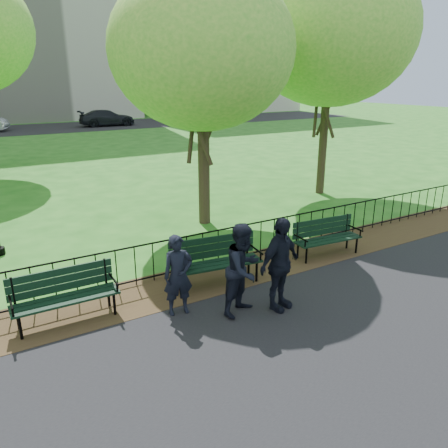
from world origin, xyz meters
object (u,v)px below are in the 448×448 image
park_bench_left_a (64,290)px  person_right (280,264)px  tree_near_e (202,51)px  person_mid (243,269)px  park_bench_main (204,258)px  sedan_dark (107,118)px  park_bench_right_a (326,233)px  tree_mid_e (331,33)px  person_left (178,275)px

park_bench_left_a → person_right: person_right is taller
tree_near_e → person_mid: tree_near_e is taller
park_bench_main → person_right: person_right is taller
park_bench_left_a → sedan_dark: bearing=72.6°
park_bench_main → park_bench_left_a: park_bench_main is taller
park_bench_main → park_bench_left_a: size_ratio=1.08×
sedan_dark → park_bench_right_a: bearing=175.8°
person_right → park_bench_right_a: bearing=14.6°
park_bench_left_a → person_right: bearing=-24.4°
park_bench_left_a → tree_near_e: 7.41m
tree_mid_e → person_right: (-6.78, -6.22, -4.73)m
park_bench_right_a → person_right: (-2.62, -1.53, 0.34)m
park_bench_right_a → person_left: bearing=-165.1°
park_bench_main → person_left: 1.17m
person_mid → park_bench_right_a: bearing=0.2°
park_bench_main → person_left: size_ratio=1.31×
tree_near_e → person_mid: 6.74m
tree_mid_e → person_mid: (-7.43, -6.00, -4.76)m
park_bench_left_a → person_mid: bearing=-25.6°
park_bench_right_a → tree_mid_e: tree_mid_e is taller
park_bench_left_a → person_left: bearing=-23.7°
park_bench_right_a → person_right: person_right is taller
park_bench_left_a → tree_mid_e: bearing=24.4°
tree_near_e → person_left: 6.77m
sedan_dark → person_right: bearing=171.9°
tree_near_e → tree_mid_e: (5.50, 0.93, 0.77)m
park_bench_main → tree_near_e: (2.05, 3.78, 4.21)m
park_bench_right_a → person_left: (-4.31, -0.72, 0.21)m
park_bench_main → tree_mid_e: bearing=39.8°
person_left → sedan_dark: 34.81m
person_mid → person_right: bearing=-40.5°
person_left → person_right: person_right is taller
sedan_dark → park_bench_left_a: bearing=165.6°
park_bench_right_a → tree_near_e: (-1.34, 3.77, 4.30)m
park_bench_main → tree_mid_e: 10.19m
tree_near_e → person_left: (-2.97, -4.49, -4.09)m
park_bench_left_a → tree_mid_e: size_ratio=0.23×
park_bench_left_a → park_bench_right_a: bearing=-0.6°
park_bench_right_a → person_mid: bearing=-152.9°
park_bench_main → park_bench_left_a: 2.78m
park_bench_right_a → tree_near_e: bearing=114.9°
park_bench_main → person_mid: (0.12, -1.29, 0.22)m
park_bench_main → tree_mid_e: tree_mid_e is taller
tree_mid_e → person_right: bearing=-137.4°
tree_mid_e → person_right: 10.35m
person_mid → person_right: 0.69m
park_bench_right_a → park_bench_left_a: bearing=-175.6°
person_right → park_bench_main: bearing=101.2°
park_bench_main → person_right: size_ratio=1.11×
person_left → person_right: 1.87m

